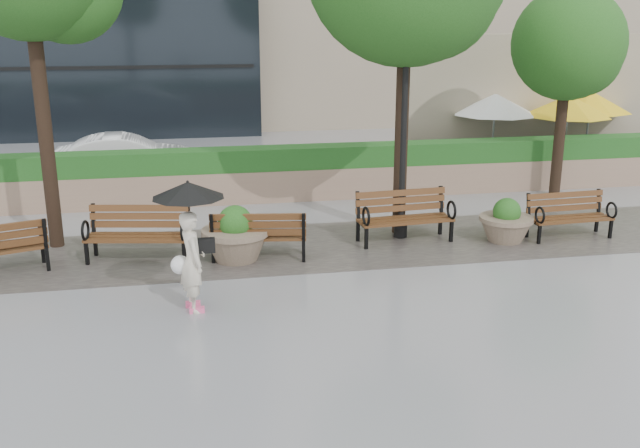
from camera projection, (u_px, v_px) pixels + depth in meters
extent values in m
plane|color=gray|center=(313.00, 304.00, 11.62)|extent=(100.00, 100.00, 0.00)
cube|color=#383330|center=(287.00, 248.00, 14.44)|extent=(28.00, 3.20, 0.01)
cube|color=#92765E|center=(265.00, 184.00, 18.11)|extent=(24.00, 0.80, 0.80)
cube|color=#1E4717|center=(264.00, 158.00, 17.92)|extent=(24.00, 0.75, 0.55)
cube|color=tan|center=(556.00, 100.00, 22.18)|extent=(10.00, 0.60, 4.00)
cube|color=#1E4717|center=(574.00, 163.00, 20.45)|extent=(8.00, 0.50, 0.90)
cube|color=black|center=(251.00, 168.00, 21.99)|extent=(40.00, 7.00, 0.00)
torus|color=black|center=(41.00, 231.00, 13.35)|extent=(0.18, 0.38, 0.39)
cube|color=brown|center=(138.00, 237.00, 13.54)|extent=(2.01, 0.93, 0.05)
cube|color=brown|center=(140.00, 216.00, 13.74)|extent=(1.93, 0.49, 0.46)
cube|color=black|center=(139.00, 248.00, 13.64)|extent=(2.03, 1.04, 0.50)
torus|color=black|center=(85.00, 231.00, 13.30)|extent=(0.13, 0.40, 0.40)
torus|color=black|center=(183.00, 231.00, 13.30)|extent=(0.13, 0.40, 0.40)
cube|color=brown|center=(259.00, 236.00, 13.72)|extent=(1.88, 0.81, 0.05)
cube|color=brown|center=(258.00, 225.00, 13.36)|extent=(1.82, 0.40, 0.43)
cube|color=black|center=(259.00, 247.00, 13.75)|extent=(1.89, 0.91, 0.46)
torus|color=black|center=(303.00, 224.00, 13.87)|extent=(0.11, 0.38, 0.37)
torus|color=black|center=(215.00, 225.00, 13.81)|extent=(0.11, 0.38, 0.37)
cube|color=brown|center=(405.00, 220.00, 14.67)|extent=(2.01, 0.74, 0.05)
cube|color=brown|center=(401.00, 201.00, 14.86)|extent=(1.97, 0.29, 0.46)
cube|color=black|center=(405.00, 230.00, 14.76)|extent=(2.01, 0.85, 0.50)
torus|color=black|center=(366.00, 216.00, 14.20)|extent=(0.09, 0.41, 0.40)
torus|color=black|center=(451.00, 210.00, 14.67)|extent=(0.09, 0.41, 0.40)
cube|color=brown|center=(571.00, 219.00, 14.94)|extent=(1.79, 0.61, 0.05)
cube|color=brown|center=(565.00, 201.00, 15.12)|extent=(1.77, 0.20, 0.41)
cube|color=black|center=(569.00, 228.00, 15.03)|extent=(1.79, 0.71, 0.45)
torus|color=black|center=(540.00, 215.00, 14.54)|extent=(0.07, 0.36, 0.36)
torus|color=black|center=(612.00, 210.00, 14.92)|extent=(0.07, 0.36, 0.36)
cylinder|color=#7F6B56|center=(235.00, 232.00, 13.56)|extent=(1.29, 1.29, 0.10)
sphere|color=#154112|center=(235.00, 223.00, 13.51)|extent=(0.67, 0.67, 0.67)
cylinder|color=#7F6B56|center=(506.00, 219.00, 14.73)|extent=(1.10, 1.10, 0.09)
sphere|color=#154112|center=(507.00, 212.00, 14.69)|extent=(0.57, 0.57, 0.57)
cylinder|color=black|center=(403.00, 142.00, 14.57)|extent=(0.12, 0.12, 4.07)
cylinder|color=black|center=(400.00, 230.00, 15.10)|extent=(0.28, 0.28, 0.30)
sphere|color=black|center=(407.00, 37.00, 13.98)|extent=(0.24, 0.24, 0.24)
cylinder|color=black|center=(44.00, 118.00, 13.82)|extent=(0.28, 0.28, 5.22)
cylinder|color=black|center=(402.00, 113.00, 14.76)|extent=(0.28, 0.28, 5.17)
cylinder|color=black|center=(560.00, 127.00, 18.18)|extent=(0.28, 0.28, 3.60)
sphere|color=#154112|center=(568.00, 44.00, 17.60)|extent=(2.78, 2.78, 2.78)
sphere|color=#154112|center=(583.00, 58.00, 18.09)|extent=(1.95, 1.95, 1.95)
cylinder|color=black|center=(491.00, 169.00, 21.61)|extent=(0.40, 0.40, 0.10)
cylinder|color=#99999E|center=(493.00, 135.00, 21.32)|extent=(0.06, 0.06, 2.20)
cone|color=white|center=(495.00, 104.00, 21.07)|extent=(2.50, 2.50, 0.60)
cylinder|color=black|center=(562.00, 172.00, 21.27)|extent=(0.40, 0.40, 0.10)
cylinder|color=#99999E|center=(565.00, 137.00, 20.98)|extent=(0.06, 0.06, 2.20)
cone|color=yellow|center=(568.00, 106.00, 20.72)|extent=(2.50, 2.50, 0.60)
cylinder|color=black|center=(584.00, 164.00, 22.30)|extent=(0.40, 0.40, 0.10)
cylinder|color=#99999E|center=(587.00, 131.00, 22.01)|extent=(0.06, 0.06, 2.20)
cone|color=yellow|center=(590.00, 102.00, 21.75)|extent=(2.50, 2.50, 0.60)
imported|color=white|center=(127.00, 157.00, 20.29)|extent=(3.99, 1.54, 1.30)
imported|color=beige|center=(192.00, 258.00, 11.18)|extent=(0.56, 0.71, 1.74)
cube|color=#F2598C|center=(193.00, 304.00, 11.52)|extent=(0.16, 0.26, 0.09)
cube|color=#F2598C|center=(197.00, 310.00, 11.29)|extent=(0.16, 0.26, 0.09)
cube|color=black|center=(205.00, 246.00, 11.26)|extent=(0.18, 0.34, 0.24)
sphere|color=white|center=(180.00, 265.00, 11.36)|extent=(0.30, 0.30, 0.30)
cylinder|color=black|center=(189.00, 217.00, 11.04)|extent=(0.02, 0.02, 0.92)
cone|color=black|center=(188.00, 190.00, 10.92)|extent=(1.13, 1.13, 0.24)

